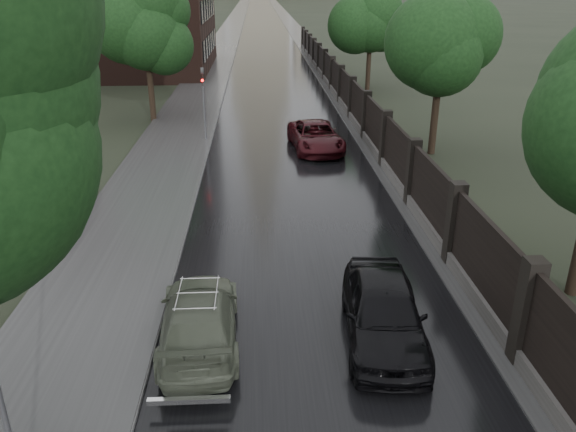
# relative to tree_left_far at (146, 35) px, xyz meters

# --- Properties ---
(road) EXTENTS (8.00, 420.00, 0.02)m
(road) POSITION_rel_tree_left_far_xyz_m (8.00, 160.00, -5.23)
(road) COLOR black
(road) RESTS_ON ground
(sidewalk_left) EXTENTS (4.00, 420.00, 0.16)m
(sidewalk_left) POSITION_rel_tree_left_far_xyz_m (2.00, 160.00, -5.16)
(sidewalk_left) COLOR #2D2D2D
(sidewalk_left) RESTS_ON ground
(verge_right) EXTENTS (3.00, 420.00, 0.08)m
(verge_right) POSITION_rel_tree_left_far_xyz_m (13.50, 160.00, -5.20)
(verge_right) COLOR #2D2D2D
(verge_right) RESTS_ON ground
(fence_right) EXTENTS (0.45, 75.72, 2.70)m
(fence_right) POSITION_rel_tree_left_far_xyz_m (12.60, 2.01, -4.23)
(fence_right) COLOR #383533
(fence_right) RESTS_ON ground
(tree_left_far) EXTENTS (4.25, 4.25, 7.39)m
(tree_left_far) POSITION_rel_tree_left_far_xyz_m (0.00, 0.00, 0.00)
(tree_left_far) COLOR black
(tree_left_far) RESTS_ON ground
(tree_right_b) EXTENTS (4.08, 4.08, 7.01)m
(tree_right_b) POSITION_rel_tree_left_far_xyz_m (15.50, -8.00, -0.29)
(tree_right_b) COLOR black
(tree_right_b) RESTS_ON ground
(tree_right_c) EXTENTS (4.08, 4.08, 7.01)m
(tree_right_c) POSITION_rel_tree_left_far_xyz_m (15.50, 10.00, -0.29)
(tree_right_c) COLOR black
(tree_right_c) RESTS_ON ground
(traffic_light) EXTENTS (0.16, 0.32, 4.00)m
(traffic_light) POSITION_rel_tree_left_far_xyz_m (3.70, -5.01, -2.84)
(traffic_light) COLOR #59595E
(traffic_light) RESTS_ON ground
(volga_sedan) EXTENTS (2.13, 4.73, 1.35)m
(volga_sedan) POSITION_rel_tree_left_far_xyz_m (5.09, -23.79, -4.57)
(volga_sedan) COLOR #4C5342
(volga_sedan) RESTS_ON ground
(car_right_near) EXTENTS (2.28, 4.83, 1.60)m
(car_right_near) POSITION_rel_tree_left_far_xyz_m (9.60, -23.91, -4.44)
(car_right_near) COLOR black
(car_right_near) RESTS_ON ground
(car_right_far) EXTENTS (2.87, 5.41, 1.45)m
(car_right_far) POSITION_rel_tree_left_far_xyz_m (9.60, -7.01, -4.52)
(car_right_far) COLOR black
(car_right_far) RESTS_ON ground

